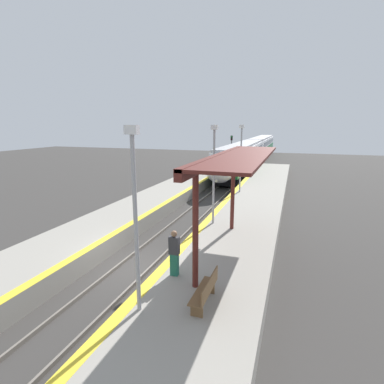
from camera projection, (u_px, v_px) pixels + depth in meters
The scene contains 13 objects.
ground_plane at pixel (136, 267), 13.29m from camera, with size 120.00×120.00×0.00m, color #383533.
rail_left at pixel (121, 263), 13.50m from camera, with size 0.08×90.00×0.15m, color slate.
rail_right at pixel (150, 268), 13.04m from camera, with size 0.08×90.00×0.15m, color slate.
train at pixel (253, 150), 47.86m from camera, with size 2.87×47.99×3.85m.
platform_right at pixel (218, 271), 12.00m from camera, with size 4.08×64.00×0.90m.
platform_left at pixel (70, 248), 14.30m from camera, with size 3.60×64.00×0.90m.
platform_bench at pixel (206, 290), 8.92m from camera, with size 0.44×1.72×0.89m.
person_waiting at pixel (174, 252), 10.60m from camera, with size 0.36×0.22×1.69m.
railway_signal at pixel (231, 148), 44.12m from camera, with size 0.28×0.28×4.64m.
lamppost_near at pixel (135, 210), 8.13m from camera, with size 0.36×0.20×5.29m.
lamppost_mid at pixel (214, 168), 15.84m from camera, with size 0.36×0.20×5.29m.
lamppost_far at pixel (241, 154), 23.55m from camera, with size 0.36×0.20×5.29m.
station_canopy at pixel (233, 162), 11.83m from camera, with size 2.02×9.08×4.17m.
Camera 1 is at (6.33, -10.75, 6.19)m, focal length 28.00 mm.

